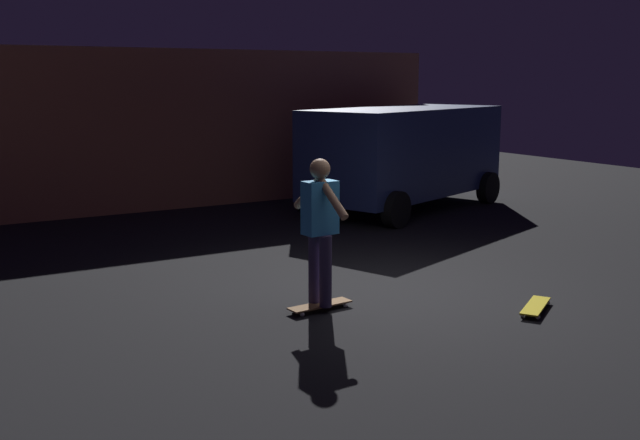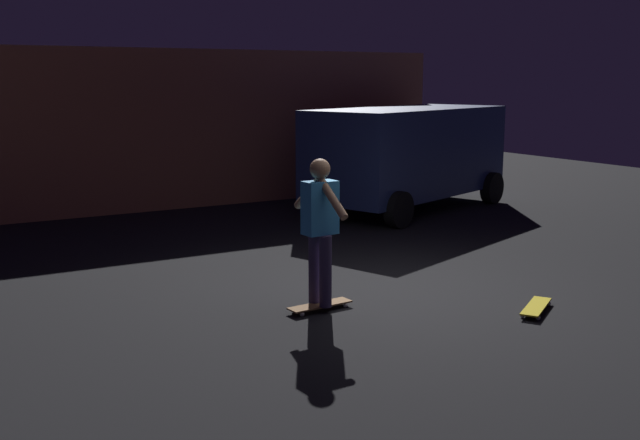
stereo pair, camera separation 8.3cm
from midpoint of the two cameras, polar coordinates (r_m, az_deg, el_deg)
The scene contains 6 objects.
ground_plane at distance 9.44m, azimuth 5.32°, elevation -5.46°, with size 28.00×28.00×0.00m, color black.
low_building at distance 17.15m, azimuth -10.55°, elevation 7.08°, with size 10.71×3.18×3.19m.
parked_van at distance 15.27m, azimuth 6.23°, elevation 5.14°, with size 4.97×3.48×2.03m.
skateboard_ridden at distance 8.69m, azimuth -0.27°, elevation -6.46°, with size 0.79×0.27×0.07m.
skateboard_spare at distance 8.99m, azimuth 15.68°, elevation -6.28°, with size 0.76×0.59×0.07m.
skater at distance 8.45m, azimuth -0.28°, elevation -0.09°, with size 0.40×0.99×1.67m.
Camera 1 is at (-5.41, -7.29, 2.61)m, focal length 42.44 mm.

